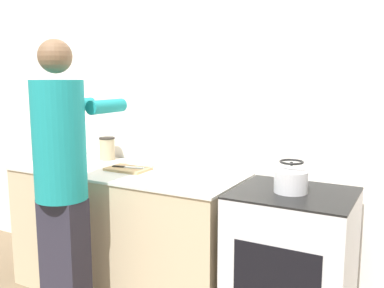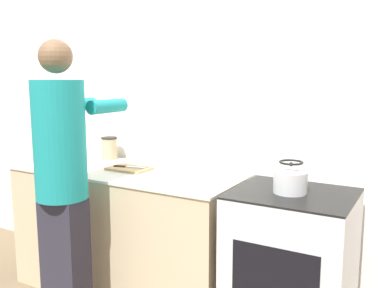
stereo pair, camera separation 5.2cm
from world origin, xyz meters
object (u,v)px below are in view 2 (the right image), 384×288
at_px(kettle, 290,180).
at_px(canister_jar, 109,148).
at_px(cutting_board, 129,169).
at_px(person, 63,177).
at_px(oven, 290,269).
at_px(knife, 129,167).
at_px(bowl_prep, 68,157).

distance_m(kettle, canister_jar, 1.61).
bearing_deg(cutting_board, person, -94.89).
distance_m(oven, canister_jar, 1.71).
distance_m(oven, kettle, 0.54).
height_order(cutting_board, knife, knife).
distance_m(oven, cutting_board, 1.30).
relative_size(oven, canister_jar, 5.11).
bearing_deg(cutting_board, knife, 150.26).
bearing_deg(oven, canister_jar, 170.16).
bearing_deg(knife, person, -106.79).
height_order(kettle, canister_jar, kettle).
relative_size(person, canister_jar, 9.90).
bearing_deg(cutting_board, kettle, -2.72).
bearing_deg(kettle, person, -157.04).
height_order(person, knife, person).
relative_size(kettle, bowl_prep, 0.99).
xyz_separation_m(oven, person, (-1.26, -0.54, 0.52)).
bearing_deg(oven, knife, 177.82).
bearing_deg(person, kettle, 22.96).
bearing_deg(bowl_prep, canister_jar, 44.11).
xyz_separation_m(cutting_board, canister_jar, (-0.38, 0.24, 0.08)).
height_order(kettle, bowl_prep, kettle).
height_order(knife, canister_jar, canister_jar).
xyz_separation_m(person, cutting_board, (0.05, 0.58, -0.06)).
relative_size(cutting_board, knife, 1.21).
xyz_separation_m(oven, canister_jar, (-1.59, 0.28, 0.55)).
bearing_deg(kettle, oven, 44.19).
bearing_deg(oven, cutting_board, 178.04).
distance_m(cutting_board, knife, 0.02).
height_order(person, bowl_prep, person).
bearing_deg(bowl_prep, cutting_board, -1.02).
relative_size(oven, bowl_prep, 4.79).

